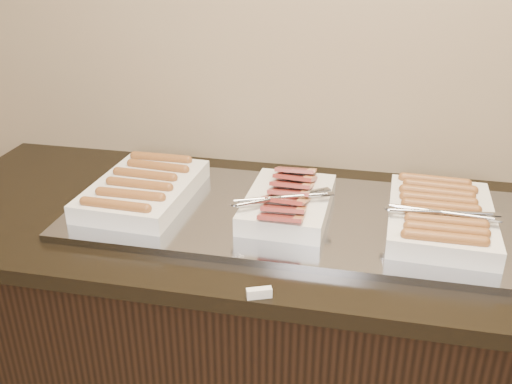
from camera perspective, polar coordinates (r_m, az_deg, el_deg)
counter at (r=1.78m, az=3.25°, el=-15.56°), size 2.06×0.76×0.90m
warming_tray at (r=1.51m, az=4.02°, el=-2.42°), size 1.20×0.50×0.02m
dish_left at (r=1.60m, az=-11.18°, el=0.33°), size 0.27×0.39×0.07m
dish_center at (r=1.49m, az=3.20°, el=-0.94°), size 0.26×0.34×0.09m
dish_right at (r=1.49m, az=17.97°, el=-2.26°), size 0.27×0.39×0.08m
label_holder at (r=1.21m, az=0.32°, el=-10.06°), size 0.06×0.04×0.02m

